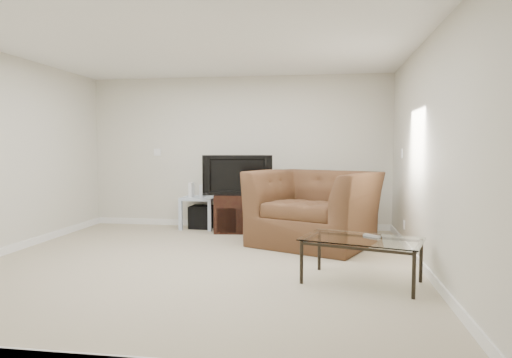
# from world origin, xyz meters

# --- Properties ---
(floor) EXTENTS (5.00, 5.00, 0.00)m
(floor) POSITION_xyz_m (0.00, 0.00, 0.00)
(floor) COLOR tan
(floor) RESTS_ON ground
(ceiling) EXTENTS (5.00, 5.00, 0.00)m
(ceiling) POSITION_xyz_m (0.00, 0.00, 2.50)
(ceiling) COLOR white
(ceiling) RESTS_ON ground
(wall_back) EXTENTS (5.00, 0.02, 2.50)m
(wall_back) POSITION_xyz_m (0.00, 2.50, 1.25)
(wall_back) COLOR silver
(wall_back) RESTS_ON ground
(wall_right) EXTENTS (0.02, 5.00, 2.50)m
(wall_right) POSITION_xyz_m (2.50, 0.00, 1.25)
(wall_right) COLOR silver
(wall_right) RESTS_ON ground
(plate_back) EXTENTS (0.12, 0.02, 0.12)m
(plate_back) POSITION_xyz_m (-1.40, 2.49, 1.25)
(plate_back) COLOR white
(plate_back) RESTS_ON wall_back
(plate_right_switch) EXTENTS (0.02, 0.09, 0.13)m
(plate_right_switch) POSITION_xyz_m (2.49, 1.60, 1.25)
(plate_right_switch) COLOR white
(plate_right_switch) RESTS_ON wall_right
(plate_right_outlet) EXTENTS (0.02, 0.08, 0.12)m
(plate_right_outlet) POSITION_xyz_m (2.49, 1.30, 0.30)
(plate_right_outlet) COLOR white
(plate_right_outlet) RESTS_ON wall_right
(tv_stand) EXTENTS (0.77, 0.58, 0.59)m
(tv_stand) POSITION_xyz_m (0.08, 2.05, 0.30)
(tv_stand) COLOR black
(tv_stand) RESTS_ON floor
(dvd_player) EXTENTS (0.39, 0.29, 0.05)m
(dvd_player) POSITION_xyz_m (0.09, 2.01, 0.49)
(dvd_player) COLOR black
(dvd_player) RESTS_ON tv_stand
(television) EXTENTS (1.02, 0.36, 0.62)m
(television) POSITION_xyz_m (0.08, 2.02, 0.90)
(television) COLOR black
(television) RESTS_ON tv_stand
(side_table) EXTENTS (0.56, 0.56, 0.52)m
(side_table) POSITION_xyz_m (-0.61, 2.28, 0.26)
(side_table) COLOR silver
(side_table) RESTS_ON floor
(subwoofer) EXTENTS (0.38, 0.38, 0.37)m
(subwoofer) POSITION_xyz_m (-0.57, 2.30, 0.18)
(subwoofer) COLOR black
(subwoofer) RESTS_ON floor
(game_console) EXTENTS (0.06, 0.17, 0.24)m
(game_console) POSITION_xyz_m (-0.74, 2.26, 0.64)
(game_console) COLOR white
(game_console) RESTS_ON side_table
(game_case) EXTENTS (0.08, 0.16, 0.21)m
(game_case) POSITION_xyz_m (-0.54, 2.26, 0.62)
(game_case) COLOR silver
(game_case) RESTS_ON side_table
(recliner) EXTENTS (1.83, 1.55, 1.36)m
(recliner) POSITION_xyz_m (1.29, 1.29, 0.68)
(recliner) COLOR brown
(recliner) RESTS_ON floor
(coffee_table) EXTENTS (1.26, 0.94, 0.44)m
(coffee_table) POSITION_xyz_m (1.80, -0.45, 0.22)
(coffee_table) COLOR black
(coffee_table) RESTS_ON floor
(remote) EXTENTS (0.17, 0.15, 0.02)m
(remote) POSITION_xyz_m (1.90, -0.34, 0.45)
(remote) COLOR #B2B2B7
(remote) RESTS_ON coffee_table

